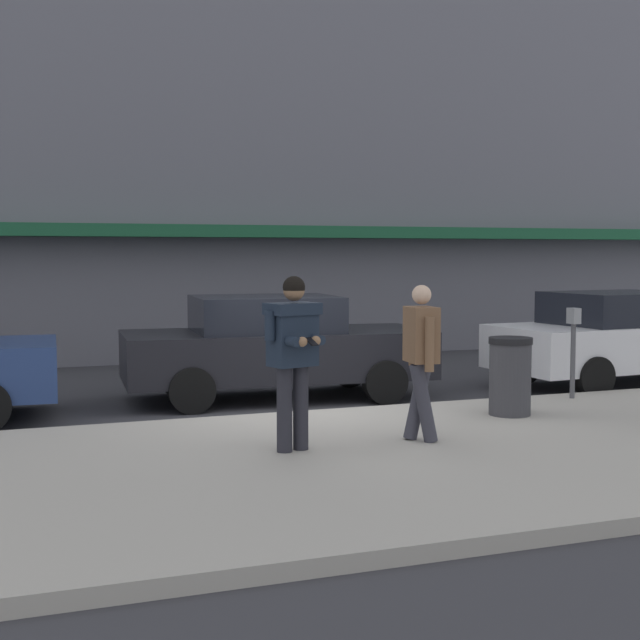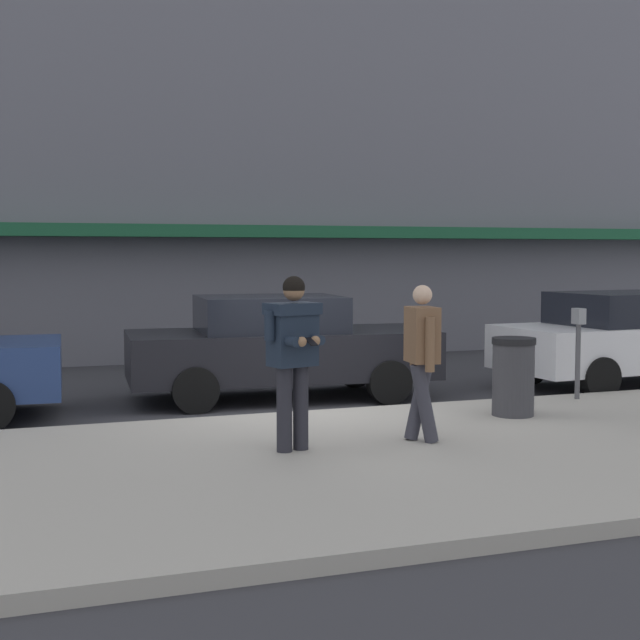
# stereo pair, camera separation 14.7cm
# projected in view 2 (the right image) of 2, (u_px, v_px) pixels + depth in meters

# --- Properties ---
(ground_plane) EXTENTS (80.00, 80.00, 0.00)m
(ground_plane) POSITION_uv_depth(u_px,v_px,m) (306.00, 418.00, 11.75)
(ground_plane) COLOR #333338
(sidewalk) EXTENTS (32.00, 5.30, 0.14)m
(sidewalk) POSITION_uv_depth(u_px,v_px,m) (482.00, 453.00, 9.40)
(sidewalk) COLOR #A8A399
(sidewalk) RESTS_ON ground
(curb_paint_line) EXTENTS (28.00, 0.12, 0.01)m
(curb_paint_line) POSITION_uv_depth(u_px,v_px,m) (374.00, 413.00, 12.13)
(curb_paint_line) COLOR silver
(curb_paint_line) RESTS_ON ground
(parked_sedan_mid) EXTENTS (4.63, 2.19, 1.54)m
(parked_sedan_mid) POSITION_uv_depth(u_px,v_px,m) (279.00, 346.00, 13.23)
(parked_sedan_mid) COLOR black
(parked_sedan_mid) RESTS_ON ground
(parked_sedan_far) EXTENTS (4.61, 2.15, 1.54)m
(parked_sedan_far) POSITION_uv_depth(u_px,v_px,m) (631.00, 338.00, 14.51)
(parked_sedan_far) COLOR silver
(parked_sedan_far) RESTS_ON ground
(man_texting_on_phone) EXTENTS (0.63, 0.64, 1.81)m
(man_texting_on_phone) POSITION_uv_depth(u_px,v_px,m) (293.00, 344.00, 9.10)
(man_texting_on_phone) COLOR #23232B
(man_texting_on_phone) RESTS_ON sidewalk
(pedestrian_dark_coat) EXTENTS (0.36, 0.60, 1.70)m
(pedestrian_dark_coat) POSITION_uv_depth(u_px,v_px,m) (422.00, 353.00, 9.59)
(pedestrian_dark_coat) COLOR #33333D
(pedestrian_dark_coat) RESTS_ON sidewalk
(parking_meter) EXTENTS (0.12, 0.18, 1.27)m
(parking_meter) POSITION_uv_depth(u_px,v_px,m) (578.00, 340.00, 12.38)
(parking_meter) COLOR #4C4C51
(parking_meter) RESTS_ON sidewalk
(trash_bin) EXTENTS (0.55, 0.55, 0.98)m
(trash_bin) POSITION_uv_depth(u_px,v_px,m) (513.00, 376.00, 11.15)
(trash_bin) COLOR #38383D
(trash_bin) RESTS_ON sidewalk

